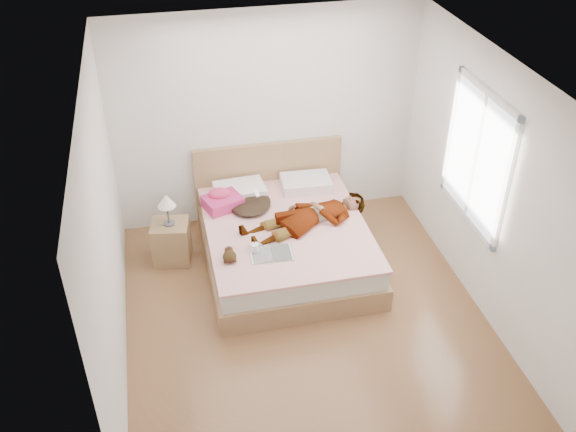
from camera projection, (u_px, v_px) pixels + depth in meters
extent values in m
plane|color=#57321B|center=(306.00, 318.00, 6.56)|extent=(4.00, 4.00, 0.00)
imported|color=white|center=(308.00, 214.00, 7.04)|extent=(1.64, 1.03, 0.21)
ellipsoid|color=black|center=(250.00, 203.00, 7.34)|extent=(0.59, 0.67, 0.09)
cube|color=silver|center=(256.00, 193.00, 7.22)|extent=(0.08, 0.11, 0.05)
plane|color=white|center=(311.00, 77.00, 5.10)|extent=(4.00, 4.00, 0.00)
plane|color=silver|center=(267.00, 119.00, 7.44)|extent=(3.60, 0.00, 3.60)
plane|color=white|center=(381.00, 378.00, 4.21)|extent=(3.60, 0.00, 3.60)
plane|color=silver|center=(105.00, 238.00, 5.51)|extent=(0.00, 4.00, 4.00)
plane|color=silver|center=(490.00, 190.00, 6.15)|extent=(0.00, 4.00, 4.00)
cube|color=white|center=(477.00, 157.00, 6.27)|extent=(0.02, 1.10, 1.30)
cube|color=silver|center=(506.00, 188.00, 5.81)|extent=(0.04, 0.06, 1.42)
cube|color=silver|center=(452.00, 131.00, 6.74)|extent=(0.04, 0.06, 1.42)
cube|color=silver|center=(466.00, 215.00, 6.66)|extent=(0.04, 1.22, 0.06)
cube|color=silver|center=(489.00, 92.00, 5.89)|extent=(0.04, 1.22, 0.06)
cube|color=silver|center=(477.00, 157.00, 6.27)|extent=(0.03, 0.04, 1.30)
cube|color=olive|center=(286.00, 253.00, 7.25)|extent=(1.78, 2.08, 0.26)
cube|color=silver|center=(286.00, 236.00, 7.12)|extent=(1.70, 2.00, 0.22)
cube|color=white|center=(286.00, 226.00, 7.05)|extent=(1.74, 2.04, 0.03)
cube|color=olive|center=(268.00, 180.00, 7.86)|extent=(1.80, 0.07, 1.00)
cube|color=white|center=(240.00, 191.00, 7.51)|extent=(0.61, 0.44, 0.13)
cube|color=white|center=(306.00, 183.00, 7.66)|extent=(0.60, 0.43, 0.13)
cube|color=#D63A63|center=(223.00, 202.00, 7.30)|extent=(0.50, 0.45, 0.13)
ellipsoid|color=#DF3C72|center=(219.00, 194.00, 7.29)|extent=(0.26, 0.20, 0.12)
cube|color=white|center=(271.00, 254.00, 6.60)|extent=(0.45, 0.31, 0.01)
cube|color=white|center=(261.00, 254.00, 6.58)|extent=(0.23, 0.30, 0.02)
cube|color=#2A2A2A|center=(282.00, 252.00, 6.61)|extent=(0.23, 0.30, 0.02)
cylinder|color=white|center=(255.00, 248.00, 6.61)|extent=(0.11, 0.11, 0.10)
torus|color=white|center=(259.00, 246.00, 6.63)|extent=(0.07, 0.03, 0.07)
cylinder|color=black|center=(255.00, 245.00, 6.59)|extent=(0.10, 0.10, 0.00)
ellipsoid|color=black|center=(230.00, 256.00, 6.48)|extent=(0.15, 0.17, 0.12)
ellipsoid|color=beige|center=(230.00, 257.00, 6.46)|extent=(0.08, 0.09, 0.06)
sphere|color=black|center=(229.00, 250.00, 6.55)|extent=(0.09, 0.09, 0.09)
sphere|color=#F9A2C7|center=(225.00, 248.00, 6.55)|extent=(0.03, 0.03, 0.03)
sphere|color=pink|center=(232.00, 247.00, 6.56)|extent=(0.03, 0.03, 0.03)
ellipsoid|color=black|center=(225.00, 261.00, 6.46)|extent=(0.04, 0.06, 0.03)
ellipsoid|color=black|center=(235.00, 260.00, 6.47)|extent=(0.04, 0.06, 0.03)
cube|color=olive|center=(171.00, 242.00, 7.22)|extent=(0.46, 0.43, 0.50)
cylinder|color=#505050|center=(169.00, 223.00, 7.08)|extent=(0.15, 0.15, 0.02)
cylinder|color=#484848|center=(168.00, 214.00, 7.01)|extent=(0.03, 0.03, 0.25)
cone|color=white|center=(166.00, 201.00, 6.91)|extent=(0.23, 0.23, 0.14)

